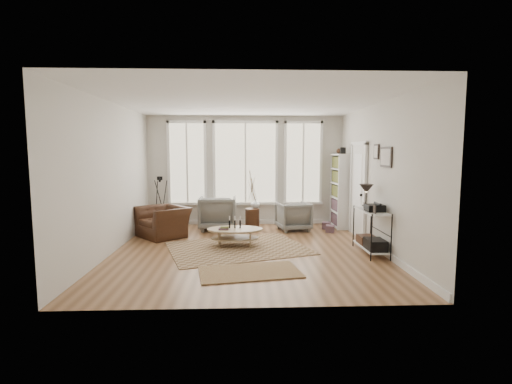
{
  "coord_description": "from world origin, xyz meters",
  "views": [
    {
      "loc": [
        -0.11,
        -7.2,
        1.94
      ],
      "look_at": [
        0.2,
        0.6,
        1.1
      ],
      "focal_mm": 26.0,
      "sensor_mm": 36.0,
      "label": 1
    }
  ],
  "objects_px": {
    "bookcase": "(340,190)",
    "coffee_table": "(235,232)",
    "side_table": "(252,201)",
    "armchair_right": "(293,216)",
    "low_shelf": "(371,227)",
    "accent_chair": "(163,222)",
    "armchair_left": "(218,213)"
  },
  "relations": [
    {
      "from": "armchair_left",
      "to": "side_table",
      "type": "xyz_separation_m",
      "value": [
        0.88,
        -0.08,
        0.3
      ]
    },
    {
      "from": "accent_chair",
      "to": "armchair_left",
      "type": "bearing_deg",
      "value": 81.01
    },
    {
      "from": "side_table",
      "to": "accent_chair",
      "type": "bearing_deg",
      "value": -161.47
    },
    {
      "from": "side_table",
      "to": "low_shelf",
      "type": "bearing_deg",
      "value": -45.85
    },
    {
      "from": "bookcase",
      "to": "coffee_table",
      "type": "xyz_separation_m",
      "value": [
        -2.69,
        -1.87,
        -0.67
      ]
    },
    {
      "from": "coffee_table",
      "to": "accent_chair",
      "type": "relative_size",
      "value": 1.09
    },
    {
      "from": "bookcase",
      "to": "side_table",
      "type": "bearing_deg",
      "value": -174.04
    },
    {
      "from": "coffee_table",
      "to": "armchair_left",
      "type": "xyz_separation_m",
      "value": [
        -0.46,
        1.71,
        0.14
      ]
    },
    {
      "from": "low_shelf",
      "to": "armchair_right",
      "type": "relative_size",
      "value": 1.68
    },
    {
      "from": "accent_chair",
      "to": "low_shelf",
      "type": "bearing_deg",
      "value": 27.72
    },
    {
      "from": "side_table",
      "to": "accent_chair",
      "type": "distance_m",
      "value": 2.22
    },
    {
      "from": "bookcase",
      "to": "coffee_table",
      "type": "distance_m",
      "value": 3.34
    },
    {
      "from": "side_table",
      "to": "armchair_right",
      "type": "bearing_deg",
      "value": -6.13
    },
    {
      "from": "armchair_right",
      "to": "side_table",
      "type": "distance_m",
      "value": 1.09
    },
    {
      "from": "low_shelf",
      "to": "bookcase",
      "type": "bearing_deg",
      "value": 88.72
    },
    {
      "from": "armchair_left",
      "to": "accent_chair",
      "type": "height_order",
      "value": "armchair_left"
    },
    {
      "from": "coffee_table",
      "to": "armchair_left",
      "type": "bearing_deg",
      "value": 104.98
    },
    {
      "from": "coffee_table",
      "to": "armchair_left",
      "type": "relative_size",
      "value": 1.26
    },
    {
      "from": "armchair_left",
      "to": "accent_chair",
      "type": "distance_m",
      "value": 1.43
    },
    {
      "from": "armchair_right",
      "to": "side_table",
      "type": "xyz_separation_m",
      "value": [
        -1.02,
        0.11,
        0.36
      ]
    },
    {
      "from": "bookcase",
      "to": "armchair_right",
      "type": "bearing_deg",
      "value": -164.55
    },
    {
      "from": "armchair_right",
      "to": "accent_chair",
      "type": "relative_size",
      "value": 0.73
    },
    {
      "from": "bookcase",
      "to": "accent_chair",
      "type": "relative_size",
      "value": 1.93
    },
    {
      "from": "low_shelf",
      "to": "armchair_right",
      "type": "height_order",
      "value": "low_shelf"
    },
    {
      "from": "bookcase",
      "to": "low_shelf",
      "type": "xyz_separation_m",
      "value": [
        -0.06,
        -2.52,
        -0.44
      ]
    },
    {
      "from": "coffee_table",
      "to": "side_table",
      "type": "relative_size",
      "value": 0.78
    },
    {
      "from": "coffee_table",
      "to": "side_table",
      "type": "distance_m",
      "value": 1.74
    },
    {
      "from": "low_shelf",
      "to": "armchair_left",
      "type": "height_order",
      "value": "low_shelf"
    },
    {
      "from": "low_shelf",
      "to": "coffee_table",
      "type": "relative_size",
      "value": 1.12
    },
    {
      "from": "side_table",
      "to": "armchair_left",
      "type": "bearing_deg",
      "value": 174.53
    },
    {
      "from": "coffee_table",
      "to": "armchair_left",
      "type": "distance_m",
      "value": 1.78
    },
    {
      "from": "accent_chair",
      "to": "armchair_right",
      "type": "bearing_deg",
      "value": 58.74
    }
  ]
}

